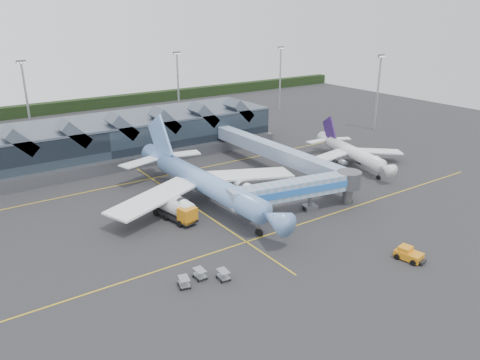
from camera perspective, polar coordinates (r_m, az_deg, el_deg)
ground at (r=81.03m, az=-2.50°, el=-5.38°), size 260.00×260.00×0.00m
taxi_stripes at (r=88.93m, az=-5.94°, el=-3.06°), size 120.00×60.00×0.01m
tree_line_far at (r=179.46m, az=-21.78°, el=8.17°), size 260.00×4.00×4.00m
terminal at (r=118.38m, az=-17.02°, el=4.57°), size 90.00×22.25×12.52m
light_masts at (r=140.21m, az=-9.12°, el=10.71°), size 132.40×42.56×22.45m
main_airliner at (r=88.07m, az=-4.51°, el=-0.22°), size 39.87×45.82×14.73m
regional_jet at (r=113.44m, az=13.47°, el=3.33°), size 25.72×28.58×9.90m
jet_bridge at (r=85.16m, az=8.01°, el=-0.99°), size 26.62×8.29×6.37m
fuel_truck at (r=83.10m, az=-8.26°, el=-3.36°), size 4.67×10.97×3.65m
pushback_tug at (r=74.16m, az=19.86°, el=-8.50°), size 3.34×4.60×1.89m
baggage_carts at (r=64.89m, az=-4.58°, el=-11.65°), size 6.96×4.10×1.39m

